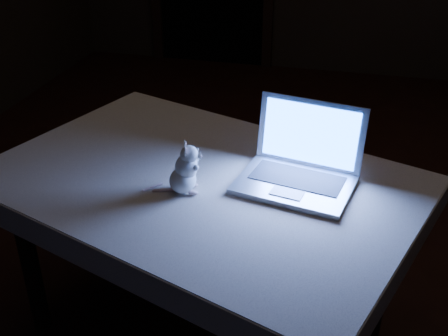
% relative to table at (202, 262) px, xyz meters
% --- Properties ---
extents(floor, '(5.00, 5.00, 0.00)m').
position_rel_table_xyz_m(floor, '(0.28, 0.64, -0.34)').
color(floor, black).
rests_on(floor, ground).
extents(table, '(1.47, 1.19, 0.68)m').
position_rel_table_xyz_m(table, '(0.00, 0.00, 0.00)').
color(table, black).
rests_on(table, floor).
extents(tablecloth, '(1.47, 1.07, 0.09)m').
position_rel_table_xyz_m(tablecloth, '(0.06, 0.00, 0.30)').
color(tablecloth, beige).
rests_on(tablecloth, table).
extents(laptop, '(0.41, 0.37, 0.24)m').
position_rel_table_xyz_m(laptop, '(0.30, 0.01, 0.47)').
color(laptop, '#ACACB0').
rests_on(laptop, tablecloth).
extents(plush_mouse, '(0.14, 0.14, 0.17)m').
position_rel_table_xyz_m(plush_mouse, '(-0.03, -0.09, 0.43)').
color(plush_mouse, silver).
rests_on(plush_mouse, tablecloth).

